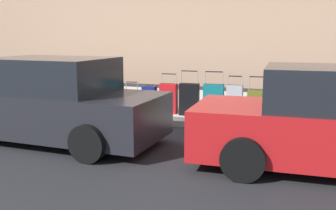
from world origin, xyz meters
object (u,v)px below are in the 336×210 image
Objects in this scene: suitcase_maroon_7 at (132,101)px; fire_hydrant at (70,91)px; suitcase_navy_6 at (149,99)px; suitcase_silver_9 at (95,94)px; bollard_post at (45,92)px; suitcase_black_4 at (189,99)px; suitcase_red_5 at (169,98)px; suitcase_maroon_0 at (284,107)px; suitcase_silver_2 at (234,102)px; suitcase_teal_3 at (213,100)px; parked_car_charcoal_1 at (53,103)px; parking_meter at (327,85)px; suitcase_olive_1 at (258,105)px; suitcase_olive_8 at (113,96)px.

fire_hydrant reaches higher than suitcase_maroon_7.
suitcase_navy_6 is 2.31m from fire_hydrant.
bollard_post is at bearing 6.13° from suitcase_silver_9.
suitcase_black_4 is 1.09× the size of suitcase_red_5.
suitcase_red_5 is at bearing -1.52° from suitcase_maroon_0.
suitcase_silver_2 reaches higher than suitcase_maroon_0.
suitcase_teal_3 is 3.15m from suitcase_silver_9.
bollard_post is at bearing 3.23° from suitcase_red_5.
suitcase_red_5 reaches higher than fire_hydrant.
parked_car_charcoal_1 is at bearing 52.69° from suitcase_black_4.
suitcase_navy_6 is 0.16× the size of parked_car_charcoal_1.
parked_car_charcoal_1 is at bearing 29.75° from parking_meter.
suitcase_olive_1 is at bearing 179.98° from suitcase_maroon_7.
suitcase_maroon_7 is at bearing -177.61° from bollard_post.
suitcase_maroon_0 reaches higher than fire_hydrant.
suitcase_black_4 is at bearing -127.31° from parked_car_charcoal_1.
parking_meter is 5.82m from parked_car_charcoal_1.
suitcase_olive_8 is 0.54m from suitcase_silver_9.
suitcase_maroon_7 is (2.59, -0.03, -0.12)m from suitcase_silver_2.
suitcase_black_4 is 0.25× the size of parked_car_charcoal_1.
suitcase_olive_1 is 1.12× the size of suitcase_olive_8.
parked_car_charcoal_1 is at bearing 129.57° from bollard_post.
suitcase_navy_6 is 0.56× the size of parking_meter.
suitcase_silver_9 is 0.24× the size of parked_car_charcoal_1.
suitcase_olive_1 is 2.66m from suitcase_navy_6.
parked_car_charcoal_1 reaches higher than suitcase_silver_2.
parking_meter is at bearing -175.92° from suitcase_teal_3.
suitcase_silver_2 reaches higher than suitcase_red_5.
suitcase_silver_2 reaches higher than suitcase_navy_6.
suitcase_maroon_0 is 0.90× the size of suitcase_teal_3.
parking_meter is (-3.06, -0.28, 0.44)m from suitcase_black_4.
suitcase_red_5 is at bearing -118.14° from parked_car_charcoal_1.
suitcase_maroon_0 is 1.61m from suitcase_teal_3.
suitcase_red_5 is 1.40× the size of suitcase_navy_6.
fire_hydrant is (4.97, -0.05, 0.08)m from suitcase_olive_1.
suitcase_silver_2 is at bearing 2.89° from suitcase_olive_1.
parked_car_charcoal_1 is (2.55, 2.71, 0.24)m from suitcase_teal_3.
suitcase_olive_8 is at bearing 179.66° from fire_hydrant.
fire_hydrant is at bearing -0.58° from suitcase_black_4.
suitcase_teal_3 is 2.61m from suitcase_olive_8.
suitcase_silver_2 is (1.09, 0.05, 0.07)m from suitcase_maroon_0.
suitcase_navy_6 is at bearing -0.35° from suitcase_maroon_0.
parking_meter is (-4.57, -0.29, 0.55)m from suitcase_maroon_7.
suitcase_silver_2 is 4.44m from fire_hydrant.
suitcase_silver_2 is at bearing 9.27° from parking_meter.
fire_hydrant reaches higher than suitcase_navy_6.
suitcase_maroon_0 is at bearing 179.75° from suitcase_olive_8.
bollard_post reaches higher than suitcase_navy_6.
suitcase_olive_1 is 1.25× the size of fire_hydrant.
parking_meter is (-4.10, -0.26, 0.50)m from suitcase_navy_6.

